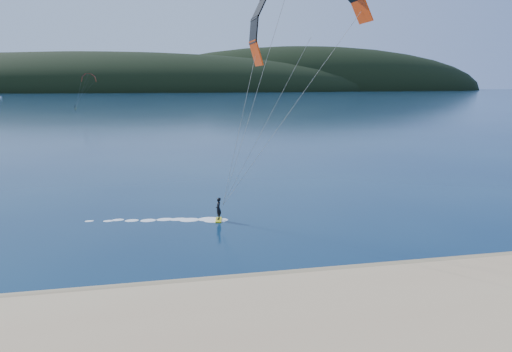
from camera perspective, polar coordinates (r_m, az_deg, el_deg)
The scene contains 5 objects.
ground at distance 23.83m, azimuth -1.36°, elevation -16.64°, with size 1800.00×1800.00×0.00m, color #081E3D.
wet_sand at distance 27.82m, azimuth -3.17°, elevation -12.38°, with size 220.00×2.50×0.10m.
headland at distance 766.17m, azimuth -12.20°, elevation 9.56°, with size 1200.00×310.00×140.00m.
kitesurfer_near at distance 33.74m, azimuth 5.78°, elevation 14.95°, with size 20.47×9.67×17.40m.
kitesurfer_far at distance 226.69m, azimuth -18.78°, elevation 10.33°, with size 10.48×7.51×14.24m.
Camera 1 is at (-4.01, -20.80, 10.91)m, focal length 34.65 mm.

